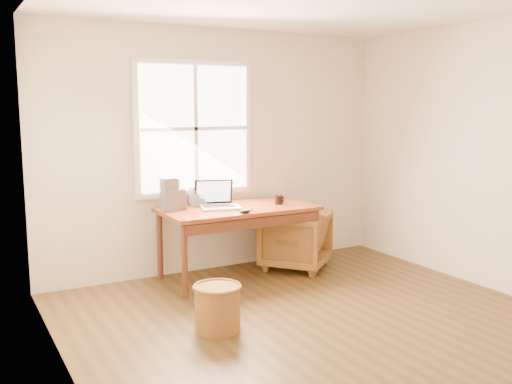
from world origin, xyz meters
TOP-DOWN VIEW (x-y plane):
  - room_shell at (-0.02, 0.16)m, footprint 4.04×4.54m
  - desk at (0.00, 1.80)m, footprint 1.60×0.80m
  - armchair at (0.70, 1.80)m, footprint 0.96×0.96m
  - wicker_stool at (-0.81, 0.61)m, footprint 0.41×0.41m
  - laptop at (-0.20, 1.80)m, footprint 0.46×0.47m
  - mouse at (-0.10, 1.46)m, footprint 0.13×0.10m
  - coffee_mug at (0.45, 1.74)m, footprint 0.11×0.11m
  - cd_stack_a at (-0.60, 2.13)m, footprint 0.16×0.15m
  - cd_stack_b at (-0.61, 1.96)m, footprint 0.16×0.15m
  - cd_stack_c at (-0.70, 1.95)m, footprint 0.16×0.14m
  - cd_stack_d at (-0.33, 2.09)m, footprint 0.16×0.15m

SIDE VIEW (x-z plane):
  - wicker_stool at x=-0.81m, z-range 0.00..0.36m
  - armchair at x=0.70m, z-range 0.00..0.63m
  - desk at x=0.00m, z-range 0.71..0.75m
  - mouse at x=-0.10m, z-range 0.75..0.79m
  - coffee_mug at x=0.45m, z-range 0.75..0.85m
  - cd_stack_d at x=-0.33m, z-range 0.75..0.95m
  - cd_stack_b at x=-0.61m, z-range 0.75..0.96m
  - laptop at x=-0.20m, z-range 0.75..1.03m
  - cd_stack_a at x=-0.60m, z-range 0.75..1.04m
  - cd_stack_c at x=-0.70m, z-range 0.75..1.08m
  - room_shell at x=-0.02m, z-range 0.00..2.64m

